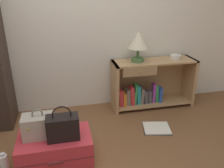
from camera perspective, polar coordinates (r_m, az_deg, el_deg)
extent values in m
cube|color=silver|center=(3.13, -8.46, 16.89)|extent=(6.40, 0.10, 2.60)
cube|color=tan|center=(3.19, 0.65, -0.70)|extent=(0.04, 0.35, 0.68)
cube|color=tan|center=(3.59, 18.19, 0.87)|extent=(0.04, 0.35, 0.68)
cube|color=tan|center=(3.24, 10.33, 5.48)|extent=(1.15, 0.35, 0.02)
cube|color=tan|center=(3.47, 9.64, -4.20)|extent=(1.07, 0.35, 0.02)
cube|color=tan|center=(3.50, 8.91, 1.17)|extent=(1.07, 0.01, 0.66)
cube|color=#9D7950|center=(3.03, 6.88, 3.05)|extent=(0.46, 0.02, 0.12)
sphere|color=#9E844C|center=(3.01, 6.98, 2.95)|extent=(0.02, 0.02, 0.02)
cube|color=red|center=(3.25, 2.08, -3.35)|extent=(0.07, 0.12, 0.23)
cube|color=orange|center=(3.27, 2.99, -3.59)|extent=(0.05, 0.13, 0.19)
cube|color=#726659|center=(3.27, 3.86, -3.21)|extent=(0.06, 0.11, 0.22)
cube|color=red|center=(3.28, 4.85, -2.78)|extent=(0.07, 0.11, 0.27)
cube|color=green|center=(3.29, 5.61, -2.45)|extent=(0.05, 0.11, 0.30)
cube|color=teal|center=(3.31, 6.39, -2.60)|extent=(0.06, 0.11, 0.27)
cube|color=#726659|center=(3.33, 7.19, -2.91)|extent=(0.06, 0.12, 0.22)
cube|color=#4C474C|center=(3.36, 8.06, -3.06)|extent=(0.06, 0.12, 0.19)
cube|color=#4C474C|center=(3.38, 9.08, -2.97)|extent=(0.06, 0.10, 0.18)
cube|color=purple|center=(3.38, 10.04, -2.10)|extent=(0.05, 0.09, 0.28)
cube|color=green|center=(3.40, 10.74, -2.26)|extent=(0.05, 0.08, 0.25)
cube|color=#2D51B2|center=(3.43, 11.47, -2.43)|extent=(0.05, 0.13, 0.22)
cylinder|color=#4C7542|center=(3.15, 6.22, 5.92)|extent=(0.17, 0.17, 0.05)
cylinder|color=#4C7542|center=(3.13, 6.29, 7.50)|extent=(0.04, 0.04, 0.13)
cone|color=beige|center=(3.09, 6.42, 10.60)|extent=(0.26, 0.26, 0.22)
cylinder|color=silver|center=(3.38, 15.19, 6.43)|extent=(0.15, 0.15, 0.05)
cube|color=#D1333D|center=(2.45, -13.60, -14.84)|extent=(0.70, 0.42, 0.26)
cube|color=maroon|center=(2.45, -13.60, -14.84)|extent=(0.71, 0.43, 0.01)
cube|color=maroon|center=(2.28, -13.59, -18.19)|extent=(0.14, 0.02, 0.03)
cube|color=#A89E8E|center=(2.36, -17.40, -9.77)|extent=(0.30, 0.19, 0.22)
torus|color=slate|center=(2.29, -17.77, -7.03)|extent=(0.11, 0.02, 0.11)
cube|color=tan|center=(2.26, -19.78, -10.39)|extent=(0.02, 0.01, 0.02)
cube|color=tan|center=(2.24, -15.55, -10.12)|extent=(0.02, 0.01, 0.02)
cube|color=black|center=(2.27, -11.89, -10.33)|extent=(0.30, 0.16, 0.23)
torus|color=black|center=(2.20, -12.17, -7.35)|extent=(0.18, 0.01, 0.18)
cylinder|color=white|center=(2.52, -24.84, -16.94)|extent=(0.08, 0.08, 0.15)
cylinder|color=silver|center=(2.47, -25.19, -15.32)|extent=(0.05, 0.05, 0.02)
cube|color=white|center=(2.94, 10.82, -10.53)|extent=(0.36, 0.33, 0.02)
cube|color=black|center=(2.94, 10.81, -10.65)|extent=(0.39, 0.36, 0.01)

